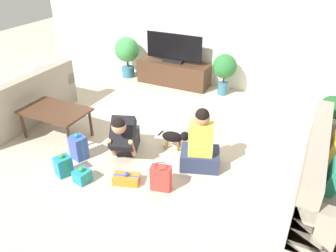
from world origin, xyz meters
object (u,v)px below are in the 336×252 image
at_px(coffee_table, 55,113).
at_px(potted_plant_back_left, 127,52).
at_px(gift_box_a, 126,179).
at_px(gift_box_d, 79,147).
at_px(dog, 176,137).
at_px(tv_console, 174,73).
at_px(potted_plant_back_right, 224,68).
at_px(potted_plant_corner_right, 329,118).
at_px(gift_box_c, 63,166).
at_px(gift_bag_a, 161,178).
at_px(person_sitting, 200,146).
at_px(sofa_left, 20,104).
at_px(tv, 174,50).
at_px(person_kneeling, 125,136).
at_px(gift_box_b, 82,176).
at_px(sofa_right, 334,180).

height_order(coffee_table, potted_plant_back_left, potted_plant_back_left).
relative_size(gift_box_a, gift_box_d, 0.93).
height_order(dog, gift_box_a, dog).
distance_m(coffee_table, tv_console, 2.84).
xyz_separation_m(coffee_table, potted_plant_back_right, (1.83, 2.70, 0.12)).
bearing_deg(potted_plant_corner_right, gift_box_c, -142.08).
xyz_separation_m(dog, gift_bag_a, (0.21, -0.89, -0.03)).
xyz_separation_m(person_sitting, dog, (-0.48, 0.26, -0.13)).
bearing_deg(gift_bag_a, gift_box_c, -166.76).
distance_m(sofa_left, tv, 3.10).
bearing_deg(dog, sofa_left, 86.56).
bearing_deg(tv, gift_box_c, -89.68).
bearing_deg(dog, person_kneeling, 118.86).
bearing_deg(potted_plant_back_right, gift_box_a, -94.60).
bearing_deg(gift_box_c, coffee_table, 136.02).
relative_size(person_kneeling, gift_box_a, 2.11).
bearing_deg(sofa_left, gift_bag_a, 79.15).
bearing_deg(gift_box_c, gift_box_a, 14.28).
distance_m(potted_plant_back_left, gift_box_a, 3.79).
relative_size(potted_plant_corner_right, gift_box_c, 2.37).
xyz_separation_m(sofa_left, tv_console, (1.66, 2.59, -0.05)).
relative_size(potted_plant_back_left, dog, 1.81).
height_order(person_sitting, gift_box_b, person_sitting).
relative_size(potted_plant_back_left, gift_box_c, 2.77).
distance_m(tv_console, potted_plant_back_right, 1.15).
bearing_deg(gift_box_a, sofa_right, 19.01).
height_order(sofa_left, gift_box_b, sofa_left).
bearing_deg(gift_bag_a, coffee_table, 168.65).
relative_size(person_kneeling, dog, 1.60).
distance_m(coffee_table, tv, 2.86).
height_order(person_kneeling, person_sitting, person_sitting).
distance_m(potted_plant_back_right, gift_box_d, 3.25).
distance_m(person_sitting, gift_box_a, 1.06).
xyz_separation_m(tv_console, gift_bag_a, (1.31, -3.15, -0.08)).
distance_m(coffee_table, gift_box_c, 1.06).
bearing_deg(gift_box_c, gift_box_b, -1.84).
bearing_deg(person_sitting, coffee_table, -13.00).
distance_m(gift_box_b, gift_box_d, 0.56).
height_order(sofa_right, potted_plant_back_right, sofa_right).
distance_m(potted_plant_corner_right, person_kneeling, 3.03).
xyz_separation_m(potted_plant_back_right, gift_box_d, (-1.16, -3.01, -0.37)).
height_order(sofa_left, person_sitting, person_sitting).
bearing_deg(gift_box_a, gift_box_d, 168.73).
height_order(potted_plant_back_right, gift_box_a, potted_plant_back_right).
xyz_separation_m(potted_plant_corner_right, person_sitting, (-1.49, -1.43, -0.08)).
relative_size(coffee_table, potted_plant_back_right, 1.24).
bearing_deg(potted_plant_back_left, tv_console, 2.57).
xyz_separation_m(potted_plant_back_left, gift_box_b, (1.44, -3.42, -0.48)).
height_order(tv_console, potted_plant_corner_right, potted_plant_corner_right).
distance_m(sofa_right, potted_plant_back_left, 4.94).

